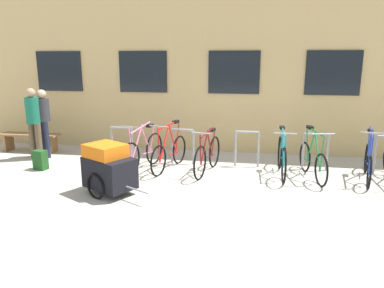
{
  "coord_description": "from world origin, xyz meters",
  "views": [
    {
      "loc": [
        0.54,
        -6.2,
        2.43
      ],
      "look_at": [
        -0.81,
        1.6,
        0.56
      ],
      "focal_mm": 33.77,
      "sensor_mm": 36.0,
      "label": 1
    }
  ],
  "objects_px": {
    "bicycle_blue": "(368,162)",
    "wooden_bench": "(30,138)",
    "backpack": "(40,160)",
    "person_browsing": "(44,119)",
    "bicycle_red": "(169,152)",
    "bicycle_green": "(313,160)",
    "bicycle_pink": "(143,152)",
    "bicycle_maroon": "(208,155)",
    "bicycle_teal": "(282,156)",
    "bike_trailer": "(109,168)",
    "person_by_bench": "(33,119)"
  },
  "relations": [
    {
      "from": "bicycle_blue",
      "to": "person_browsing",
      "type": "relative_size",
      "value": 1.01
    },
    {
      "from": "bike_trailer",
      "to": "person_by_bench",
      "type": "bearing_deg",
      "value": 144.76
    },
    {
      "from": "person_browsing",
      "to": "bicycle_pink",
      "type": "bearing_deg",
      "value": -12.86
    },
    {
      "from": "bicycle_red",
      "to": "wooden_bench",
      "type": "relative_size",
      "value": 1.04
    },
    {
      "from": "wooden_bench",
      "to": "bicycle_green",
      "type": "bearing_deg",
      "value": -7.96
    },
    {
      "from": "backpack",
      "to": "bicycle_red",
      "type": "bearing_deg",
      "value": 24.25
    },
    {
      "from": "bicycle_teal",
      "to": "bicycle_red",
      "type": "bearing_deg",
      "value": 179.98
    },
    {
      "from": "bicycle_blue",
      "to": "wooden_bench",
      "type": "height_order",
      "value": "bicycle_blue"
    },
    {
      "from": "backpack",
      "to": "wooden_bench",
      "type": "bearing_deg",
      "value": 143.15
    },
    {
      "from": "backpack",
      "to": "bicycle_maroon",
      "type": "bearing_deg",
      "value": 20.1
    },
    {
      "from": "bicycle_teal",
      "to": "wooden_bench",
      "type": "relative_size",
      "value": 1.1
    },
    {
      "from": "bicycle_blue",
      "to": "wooden_bench",
      "type": "distance_m",
      "value": 8.27
    },
    {
      "from": "bicycle_green",
      "to": "bike_trailer",
      "type": "distance_m",
      "value": 4.13
    },
    {
      "from": "person_browsing",
      "to": "bicycle_red",
      "type": "bearing_deg",
      "value": -8.07
    },
    {
      "from": "bicycle_blue",
      "to": "backpack",
      "type": "height_order",
      "value": "bicycle_blue"
    },
    {
      "from": "bicycle_green",
      "to": "person_by_bench",
      "type": "relative_size",
      "value": 0.93
    },
    {
      "from": "bicycle_maroon",
      "to": "backpack",
      "type": "xyz_separation_m",
      "value": [
        -3.72,
        -0.44,
        -0.17
      ]
    },
    {
      "from": "bicycle_teal",
      "to": "person_by_bench",
      "type": "bearing_deg",
      "value": 177.69
    },
    {
      "from": "bike_trailer",
      "to": "bicycle_blue",
      "type": "bearing_deg",
      "value": 18.4
    },
    {
      "from": "bicycle_maroon",
      "to": "bicycle_green",
      "type": "bearing_deg",
      "value": 0.24
    },
    {
      "from": "bicycle_green",
      "to": "bike_trailer",
      "type": "xyz_separation_m",
      "value": [
        -3.82,
        -1.56,
        0.1
      ]
    },
    {
      "from": "bicycle_maroon",
      "to": "bicycle_pink",
      "type": "distance_m",
      "value": 1.45
    },
    {
      "from": "bike_trailer",
      "to": "wooden_bench",
      "type": "bearing_deg",
      "value": 142.14
    },
    {
      "from": "bike_trailer",
      "to": "person_browsing",
      "type": "height_order",
      "value": "person_browsing"
    },
    {
      "from": "bicycle_teal",
      "to": "wooden_bench",
      "type": "bearing_deg",
      "value": 172.14
    },
    {
      "from": "bicycle_teal",
      "to": "bike_trailer",
      "type": "bearing_deg",
      "value": -152.59
    },
    {
      "from": "bicycle_red",
      "to": "wooden_bench",
      "type": "xyz_separation_m",
      "value": [
        -4.04,
        0.9,
        -0.03
      ]
    },
    {
      "from": "bicycle_green",
      "to": "wooden_bench",
      "type": "height_order",
      "value": "bicycle_green"
    },
    {
      "from": "bicycle_maroon",
      "to": "person_browsing",
      "type": "relative_size",
      "value": 0.99
    },
    {
      "from": "bicycle_blue",
      "to": "person_browsing",
      "type": "height_order",
      "value": "person_browsing"
    },
    {
      "from": "bicycle_maroon",
      "to": "bicycle_blue",
      "type": "relative_size",
      "value": 0.98
    },
    {
      "from": "person_by_bench",
      "to": "bicycle_blue",
      "type": "bearing_deg",
      "value": -1.97
    },
    {
      "from": "bicycle_green",
      "to": "bicycle_blue",
      "type": "bearing_deg",
      "value": 3.85
    },
    {
      "from": "wooden_bench",
      "to": "person_by_bench",
      "type": "relative_size",
      "value": 0.93
    },
    {
      "from": "bicycle_teal",
      "to": "backpack",
      "type": "relative_size",
      "value": 4.09
    },
    {
      "from": "wooden_bench",
      "to": "person_by_bench",
      "type": "bearing_deg",
      "value": -47.54
    },
    {
      "from": "bicycle_blue",
      "to": "person_by_bench",
      "type": "distance_m",
      "value": 7.64
    },
    {
      "from": "bicycle_maroon",
      "to": "wooden_bench",
      "type": "xyz_separation_m",
      "value": [
        -4.92,
        1.0,
        -0.03
      ]
    },
    {
      "from": "person_by_bench",
      "to": "person_browsing",
      "type": "relative_size",
      "value": 1.03
    },
    {
      "from": "bike_trailer",
      "to": "person_browsing",
      "type": "relative_size",
      "value": 0.84
    },
    {
      "from": "bicycle_maroon",
      "to": "wooden_bench",
      "type": "distance_m",
      "value": 5.02
    },
    {
      "from": "bicycle_green",
      "to": "backpack",
      "type": "bearing_deg",
      "value": -175.71
    },
    {
      "from": "bicycle_maroon",
      "to": "wooden_bench",
      "type": "relative_size",
      "value": 1.03
    },
    {
      "from": "bicycle_green",
      "to": "bicycle_pink",
      "type": "xyz_separation_m",
      "value": [
        -3.65,
        -0.06,
        0.03
      ]
    },
    {
      "from": "bicycle_red",
      "to": "bike_trailer",
      "type": "height_order",
      "value": "bicycle_red"
    },
    {
      "from": "bicycle_blue",
      "to": "bicycle_green",
      "type": "relative_size",
      "value": 1.06
    },
    {
      "from": "bicycle_red",
      "to": "backpack",
      "type": "height_order",
      "value": "bicycle_red"
    },
    {
      "from": "bicycle_teal",
      "to": "bicycle_blue",
      "type": "xyz_separation_m",
      "value": [
        1.72,
        -0.02,
        -0.03
      ]
    },
    {
      "from": "bicycle_green",
      "to": "wooden_bench",
      "type": "bearing_deg",
      "value": 172.04
    },
    {
      "from": "bicycle_teal",
      "to": "bicycle_red",
      "type": "height_order",
      "value": "bicycle_red"
    }
  ]
}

